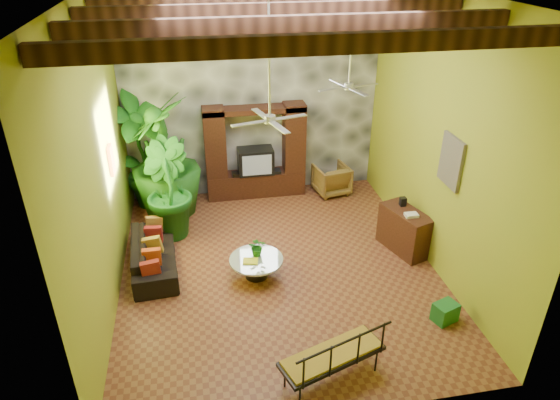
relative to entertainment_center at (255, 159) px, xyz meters
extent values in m
plane|color=brown|center=(0.00, -3.14, -0.97)|extent=(7.00, 7.00, 0.00)
cube|color=#A2A425|center=(0.00, 0.36, 1.53)|extent=(6.00, 0.02, 5.00)
cube|color=#A2A425|center=(-3.00, -3.14, 1.53)|extent=(0.02, 7.00, 5.00)
cube|color=#A2A425|center=(3.00, -3.14, 1.53)|extent=(0.02, 7.00, 5.00)
cube|color=#3C3F44|center=(0.00, 0.30, 1.53)|extent=(5.98, 0.10, 4.98)
cube|color=#3A1E12|center=(0.00, -5.74, 3.81)|extent=(5.95, 0.16, 0.22)
cube|color=#3A1E12|center=(0.00, -4.44, 3.81)|extent=(5.95, 0.16, 0.22)
cube|color=#3A1E12|center=(0.00, -3.14, 3.81)|extent=(5.95, 0.16, 0.22)
cube|color=#3A1E12|center=(0.00, -1.84, 3.81)|extent=(5.95, 0.16, 0.22)
cube|color=black|center=(0.00, 0.00, -0.67)|extent=(2.40, 0.50, 0.60)
cube|color=black|center=(-0.95, 0.00, 0.33)|extent=(0.50, 0.48, 2.00)
cube|color=black|center=(0.95, 0.00, 0.33)|extent=(0.50, 0.48, 2.00)
cube|color=black|center=(0.00, 0.00, 1.23)|extent=(2.40, 0.48, 0.12)
cube|color=black|center=(0.00, -0.02, -0.05)|extent=(0.85, 0.52, 0.62)
cube|color=#8C99A8|center=(0.00, -0.29, -0.05)|extent=(0.70, 0.02, 0.50)
cylinder|color=silver|center=(-0.20, -3.54, 3.13)|extent=(0.04, 0.04, 1.80)
cylinder|color=silver|center=(-0.20, -3.54, 2.23)|extent=(0.18, 0.18, 0.12)
cube|color=silver|center=(0.15, -3.44, 2.21)|extent=(0.58, 0.26, 0.01)
cube|color=silver|center=(-0.29, -3.19, 2.21)|extent=(0.26, 0.58, 0.01)
cube|color=silver|center=(-0.55, -3.63, 2.21)|extent=(0.58, 0.26, 0.01)
cube|color=silver|center=(-0.11, -3.88, 2.21)|extent=(0.26, 0.58, 0.01)
cylinder|color=silver|center=(1.60, -1.94, 3.13)|extent=(0.04, 0.04, 1.80)
cylinder|color=silver|center=(1.60, -1.94, 2.23)|extent=(0.18, 0.18, 0.12)
cube|color=silver|center=(1.95, -1.84, 2.21)|extent=(0.58, 0.26, 0.01)
cube|color=silver|center=(1.51, -1.59, 2.21)|extent=(0.26, 0.58, 0.01)
cube|color=silver|center=(1.25, -2.03, 2.21)|extent=(0.58, 0.26, 0.01)
cube|color=silver|center=(1.69, -2.28, 2.21)|extent=(0.26, 0.58, 0.01)
cube|color=orange|center=(-2.96, -2.14, 1.13)|extent=(0.06, 0.32, 0.55)
cube|color=#235B80|center=(2.96, -3.74, 1.33)|extent=(0.06, 0.70, 0.90)
imported|color=black|center=(-2.38, -2.69, -0.66)|extent=(0.95, 2.13, 0.61)
imported|color=olive|center=(1.87, -0.25, -0.60)|extent=(0.92, 0.94, 0.74)
imported|color=#195D18|center=(-2.64, -0.12, 0.44)|extent=(1.79, 1.65, 2.82)
imported|color=#195F1E|center=(-2.09, -1.47, 0.10)|extent=(1.42, 1.49, 2.13)
imported|color=#1D5917|center=(-2.10, -0.57, 0.43)|extent=(1.69, 1.69, 2.80)
cylinder|color=black|center=(-0.46, -3.35, -0.79)|extent=(0.43, 0.43, 0.36)
cylinder|color=silver|center=(-0.46, -3.35, -0.59)|extent=(1.02, 1.02, 0.04)
imported|color=#1E6A1B|center=(-0.41, -3.22, -0.38)|extent=(0.36, 0.33, 0.37)
cube|color=gold|center=(-0.57, -3.42, -0.55)|extent=(0.31, 0.25, 0.03)
cube|color=black|center=(0.28, -6.01, -0.52)|extent=(1.65, 1.01, 0.06)
cube|color=#A57F26|center=(0.28, -6.01, -0.48)|extent=(1.56, 0.93, 0.06)
cube|color=black|center=(0.28, -6.29, -0.25)|extent=(1.49, 0.55, 0.54)
cube|color=#3D2213|center=(2.65, -2.98, -0.51)|extent=(0.84, 1.23, 0.90)
cube|color=#207B35|center=(2.51, -5.14, -0.79)|extent=(0.47, 0.41, 0.34)
camera|label=1|loc=(-1.39, -11.02, 4.88)|focal=32.00mm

